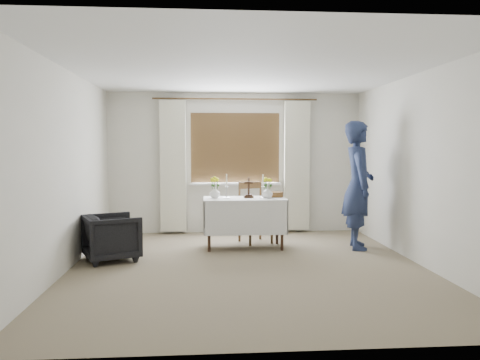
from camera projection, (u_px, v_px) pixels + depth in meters
name	position (u px, v px, depth m)	size (l,w,h in m)	color
ground	(248.00, 267.00, 5.99)	(5.00, 5.00, 0.00)	#7B7255
altar_table	(244.00, 223.00, 7.12)	(1.24, 0.64, 0.76)	white
wooden_chair	(256.00, 212.00, 7.50)	(0.45, 0.45, 0.98)	brown
armchair	(112.00, 237.00, 6.32)	(0.67, 0.69, 0.63)	black
person	(358.00, 185.00, 7.05)	(0.70, 0.46, 1.93)	navy
radiator	(235.00, 216.00, 8.37)	(1.10, 0.10, 0.60)	silver
wooden_cross	(249.00, 188.00, 7.13)	(0.14, 0.10, 0.31)	black
candlestick_left	(227.00, 186.00, 7.06)	(0.10, 0.10, 0.37)	silver
candlestick_right	(263.00, 186.00, 7.06)	(0.10, 0.10, 0.36)	silver
flower_vase_left	(215.00, 193.00, 7.09)	(0.16, 0.16, 0.17)	white
flower_vase_right	(267.00, 193.00, 7.08)	(0.16, 0.16, 0.17)	white
wicker_basket	(276.00, 194.00, 7.24)	(0.21, 0.21, 0.08)	brown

